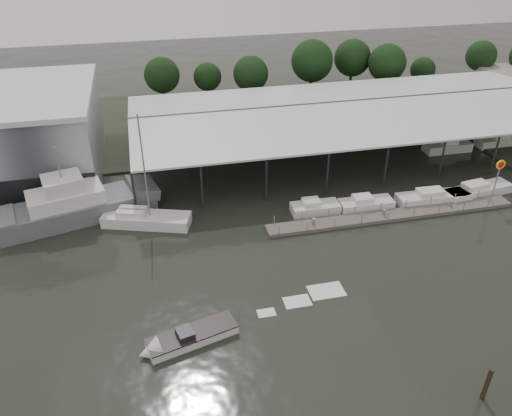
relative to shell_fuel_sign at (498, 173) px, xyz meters
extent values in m
plane|color=black|center=(-27.00, -9.99, -3.93)|extent=(200.00, 200.00, 0.00)
cube|color=#343A2C|center=(-27.00, 32.01, -3.83)|extent=(140.00, 30.00, 0.30)
cube|color=#292B2E|center=(-10.00, 18.01, 2.84)|extent=(58.00, 0.40, 0.30)
cylinder|color=#292B2E|center=(-39.00, 6.51, -1.18)|extent=(0.24, 0.24, 5.50)
cylinder|color=#292B2E|center=(-39.00, 29.51, -1.18)|extent=(0.24, 0.24, 5.50)
cylinder|color=#292B2E|center=(19.00, 29.51, -1.18)|extent=(0.24, 0.24, 5.50)
cube|color=#635E57|center=(-12.00, 0.01, -3.73)|extent=(28.00, 2.00, 0.40)
cylinder|color=gray|center=(-25.00, -0.89, -3.13)|extent=(0.10, 0.10, 1.20)
cylinder|color=gray|center=(1.00, 0.91, -3.13)|extent=(0.10, 0.10, 1.20)
cube|color=gray|center=(-13.00, 0.01, -3.23)|extent=(0.30, 0.30, 0.70)
cylinder|color=gray|center=(0.00, 0.01, -1.43)|extent=(0.16, 0.16, 5.00)
cylinder|color=yellow|center=(0.00, 0.01, 1.07)|extent=(1.10, 0.12, 1.10)
cylinder|color=red|center=(0.00, -0.06, 1.07)|extent=(0.70, 0.05, 0.70)
cube|color=gray|center=(28.00, 35.01, -1.93)|extent=(10.00, 8.00, 4.00)
cube|color=slate|center=(-45.05, 7.50, -3.03)|extent=(16.79, 8.52, 2.40)
cube|color=slate|center=(-38.18, 9.25, -2.03)|extent=(4.10, 5.12, 1.78)
cube|color=silver|center=(-45.99, 7.26, -1.24)|extent=(8.31, 5.64, 1.80)
cube|color=silver|center=(-45.99, 7.26, 0.47)|extent=(4.57, 4.18, 1.61)
cylinder|color=gray|center=(-45.99, 7.26, 2.87)|extent=(0.18, 0.18, 3.50)
cube|color=gray|center=(-51.93, 5.74, -1.72)|extent=(2.99, 4.83, 0.15)
cube|color=white|center=(-38.00, 4.45, -3.43)|extent=(9.55, 5.37, 1.40)
cube|color=silver|center=(-39.40, 4.92, -2.53)|extent=(3.36, 2.63, 0.80)
cylinder|color=gray|center=(-37.57, 4.31, 2.70)|extent=(0.16, 0.16, 11.43)
cylinder|color=gray|center=(-39.14, 4.83, -2.03)|extent=(3.36, 1.22, 0.12)
cube|color=white|center=(-35.23, -13.06, -3.58)|extent=(7.32, 3.70, 0.90)
cone|color=white|center=(-38.58, -13.93, -3.58)|extent=(2.05, 2.34, 2.00)
cube|color=black|center=(-35.23, -13.06, -3.18)|extent=(7.34, 3.76, 0.12)
cube|color=#292B2E|center=(-35.78, -13.21, -2.93)|extent=(1.51, 1.66, 0.50)
cube|color=silver|center=(-28.92, -11.43, -3.91)|extent=(2.30, 1.50, 0.04)
cube|color=silver|center=(-26.01, -10.68, -3.91)|extent=(3.10, 2.00, 0.04)
cube|color=silver|center=(-23.11, -9.93, -3.91)|extent=(3.90, 2.50, 0.04)
cube|color=white|center=(-19.86, 2.79, -3.43)|extent=(5.33, 2.33, 1.10)
cube|color=silver|center=(-20.36, 2.79, -2.63)|extent=(1.89, 1.65, 0.70)
cube|color=white|center=(-14.08, 2.30, -3.43)|extent=(6.05, 2.35, 1.10)
cube|color=silver|center=(-14.58, 2.30, -2.63)|extent=(2.14, 1.66, 0.70)
cube|color=white|center=(-6.05, 1.94, -3.43)|extent=(8.56, 2.53, 1.10)
cube|color=silver|center=(-6.55, 1.94, -2.63)|extent=(3.03, 1.72, 0.70)
cube|color=white|center=(-0.14, 2.25, -3.43)|extent=(8.69, 3.44, 1.10)
cube|color=silver|center=(-0.64, 2.25, -2.63)|extent=(3.17, 2.03, 0.70)
cylinder|color=#2F2417|center=(-16.49, -22.87, -2.80)|extent=(0.32, 0.32, 3.44)
cylinder|color=#322316|center=(-33.61, 39.44, -1.90)|extent=(0.50, 0.50, 4.06)
sphere|color=#193917|center=(-33.61, 39.44, 1.76)|extent=(5.69, 5.69, 5.69)
cylinder|color=#322316|center=(-26.17, 40.36, -2.26)|extent=(0.50, 0.50, 3.32)
sphere|color=#193917|center=(-26.17, 40.36, 0.73)|extent=(4.65, 4.65, 4.65)
cylinder|color=#322316|center=(-19.56, 36.94, -1.89)|extent=(0.50, 0.50, 4.07)
sphere|color=#193917|center=(-19.56, 36.94, 1.78)|extent=(5.70, 5.70, 5.70)
cylinder|color=#322316|center=(-8.94, 37.80, -1.46)|extent=(0.50, 0.50, 4.94)
sphere|color=#193917|center=(-8.94, 37.80, 2.99)|extent=(6.92, 6.92, 6.92)
cylinder|color=#322316|center=(-0.74, 40.18, -1.66)|extent=(0.50, 0.50, 4.53)
sphere|color=#193917|center=(-0.74, 40.18, 2.41)|extent=(6.34, 6.34, 6.34)
cylinder|color=#322316|center=(3.71, 35.87, -1.67)|extent=(0.50, 0.50, 4.51)
sphere|color=#193917|center=(3.71, 35.87, 2.39)|extent=(6.31, 6.31, 6.31)
cylinder|color=#322316|center=(11.50, 37.34, -2.39)|extent=(0.50, 0.50, 3.08)
sphere|color=#193917|center=(11.50, 37.34, 0.38)|extent=(4.31, 4.31, 4.31)
cylinder|color=#322316|center=(24.22, 39.51, -1.99)|extent=(0.50, 0.50, 3.88)
sphere|color=#193917|center=(24.22, 39.51, 1.50)|extent=(5.43, 5.43, 5.43)
camera|label=1|loc=(-36.66, -41.30, 25.04)|focal=35.00mm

